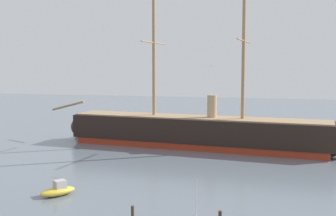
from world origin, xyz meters
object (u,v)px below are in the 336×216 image
motorboat_foreground_left (58,190)px  seagull_in_flight (209,66)px  dinghy_distant_centre (203,135)px  mooring_piling_nearest (133,212)px  motorboat_far_left (79,135)px  motorboat_far_right (323,150)px  tall_ship (196,132)px

motorboat_foreground_left → seagull_in_flight: (16.38, 21.57, 16.47)m
dinghy_distant_centre → mooring_piling_nearest: size_ratio=1.40×
motorboat_far_left → dinghy_distant_centre: 30.20m
dinghy_distant_centre → mooring_piling_nearest: 57.68m
motorboat_far_right → seagull_in_flight: (-20.17, -17.10, 16.68)m
motorboat_far_right → mooring_piling_nearest: size_ratio=2.37×
tall_ship → dinghy_distant_centre: 14.92m
mooring_piling_nearest → seagull_in_flight: bearing=81.8°
motorboat_far_left → dinghy_distant_centre: bearing=16.2°
motorboat_foreground_left → motorboat_far_right: size_ratio=1.40×
tall_ship → motorboat_foreground_left: (-11.14, -37.51, -2.71)m
motorboat_far_left → seagull_in_flight: (35.53, -22.00, 16.74)m
dinghy_distant_centre → motorboat_foreground_left: bearing=-100.7°
tall_ship → motorboat_far_left: size_ratio=20.55×
motorboat_foreground_left → dinghy_distant_centre: 52.95m
tall_ship → motorboat_foreground_left: tall_ship is taller
dinghy_distant_centre → tall_ship: bearing=-84.9°
motorboat_far_right → dinghy_distant_centre: 29.86m
motorboat_far_right → mooring_piling_nearest: 50.39m
dinghy_distant_centre → seagull_in_flight: bearing=-77.9°
tall_ship → seagull_in_flight: bearing=-71.8°
tall_ship → seagull_in_flight: tall_ship is taller
motorboat_foreground_left → motorboat_far_left: bearing=113.7°
tall_ship → motorboat_far_left: bearing=168.7°
motorboat_far_left → seagull_in_flight: bearing=-31.8°
motorboat_far_left → tall_ship: bearing=-11.3°
dinghy_distant_centre → mooring_piling_nearest: mooring_piling_nearest is taller
motorboat_far_left → seagull_in_flight: 45.02m
motorboat_far_left → mooring_piling_nearest: size_ratio=2.12×
motorboat_far_right → mooring_piling_nearest: mooring_piling_nearest is taller
mooring_piling_nearest → dinghy_distant_centre: bearing=92.6°
mooring_piling_nearest → seagull_in_flight: 31.98m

